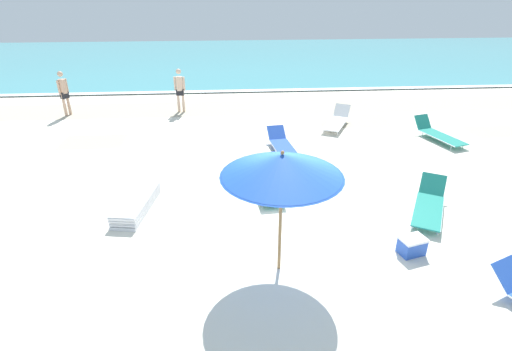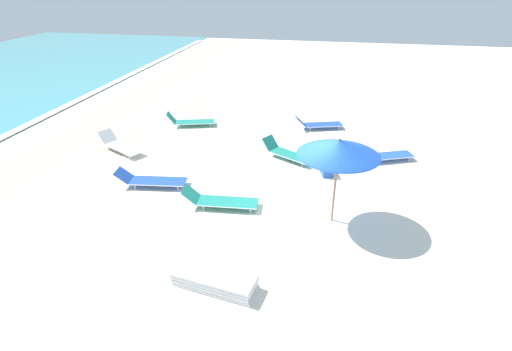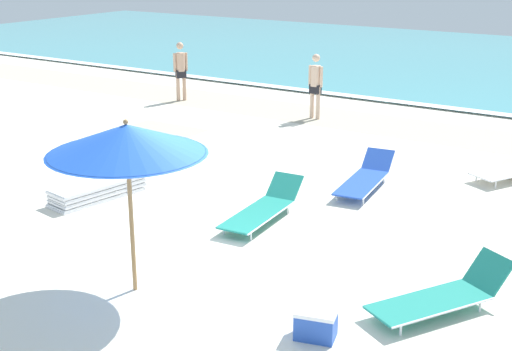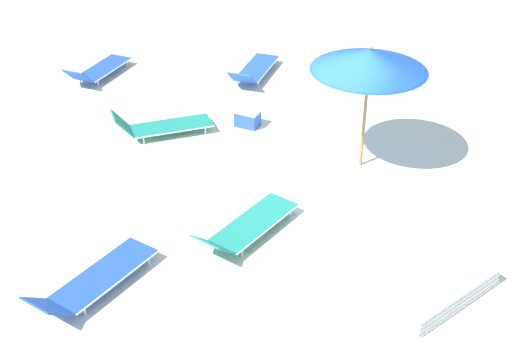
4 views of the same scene
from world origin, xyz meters
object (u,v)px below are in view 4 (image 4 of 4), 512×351
Objects in this scene: sun_lounger_beside_umbrella at (94,280)px; sun_lounger_near_water_right at (246,227)px; lounger_stack at (445,291)px; beach_umbrella at (370,60)px; sun_lounger_under_umbrella at (254,70)px; sun_lounger_near_water_left at (98,70)px; cooler_box at (248,118)px; sun_lounger_mid_beach_solo at (161,125)px.

sun_lounger_near_water_right is (-0.78, -2.49, 0.00)m from sun_lounger_beside_umbrella.
lounger_stack is 0.89× the size of sun_lounger_near_water_right.
beach_umbrella is 1.09× the size of sun_lounger_under_umbrella.
sun_lounger_under_umbrella is at bearing -156.35° from sun_lounger_near_water_left.
sun_lounger_beside_umbrella is (3.96, 3.27, 0.05)m from lounger_stack.
beach_umbrella is 4.22× the size of cooler_box.
lounger_stack is at bearing 128.25° from sun_lounger_under_umbrella.
sun_lounger_near_water_left is 4.38m from cooler_box.
sun_lounger_mid_beach_solo is at bearing -140.83° from cooler_box.
sun_lounger_near_water_right is 3.82× the size of cooler_box.
sun_lounger_beside_umbrella is 2.60m from sun_lounger_near_water_right.
beach_umbrella reaches higher than sun_lounger_near_water_left.
sun_lounger_near_water_right is (-4.18, 4.86, -0.00)m from sun_lounger_under_umbrella.
lounger_stack is at bearing -147.95° from sun_lounger_beside_umbrella.
sun_lounger_near_water_left reaches higher than sun_lounger_near_water_right.
sun_lounger_under_umbrella is 1.05× the size of sun_lounger_near_water_left.
lounger_stack is 0.92× the size of sun_lounger_near_water_left.
beach_umbrella reaches higher than cooler_box.
beach_umbrella is at bearing 168.54° from sun_lounger_near_water_left.
beach_umbrella is 1.15× the size of sun_lounger_near_water_left.
lounger_stack is 0.88× the size of sun_lounger_under_umbrella.
lounger_stack is at bearing -170.87° from sun_lounger_near_water_right.
sun_lounger_mid_beach_solo is at bearing 3.75° from lounger_stack.
sun_lounger_under_umbrella is at bearing -72.67° from sun_lounger_beside_umbrella.
cooler_box is at bearing 105.96° from sun_lounger_under_umbrella.
cooler_box is at bearing -78.62° from sun_lounger_beside_umbrella.
beach_umbrella reaches higher than lounger_stack.
sun_lounger_near_water_left is 3.67× the size of cooler_box.
sun_lounger_under_umbrella is 2.47m from cooler_box.
sun_lounger_mid_beach_solo reaches higher than lounger_stack.
beach_umbrella reaches higher than sun_lounger_beside_umbrella.
sun_lounger_beside_umbrella is 1.07× the size of sun_lounger_near_water_left.
cooler_box is at bearing -95.97° from sun_lounger_mid_beach_solo.
sun_lounger_near_water_left is 3.41m from sun_lounger_mid_beach_solo.
sun_lounger_beside_umbrella is 4.90m from sun_lounger_mid_beach_solo.
beach_umbrella is 1.08× the size of sun_lounger_beside_umbrella.
lounger_stack is 5.14m from sun_lounger_beside_umbrella.
lounger_stack is 3.28m from sun_lounger_near_water_right.
sun_lounger_beside_umbrella is 7.88m from sun_lounger_near_water_left.
beach_umbrella is 6.05m from sun_lounger_beside_umbrella.
sun_lounger_near_water_left reaches higher than sun_lounger_under_umbrella.
sun_lounger_mid_beach_solo reaches higher than sun_lounger_near_water_right.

